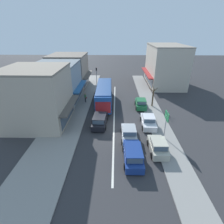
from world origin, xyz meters
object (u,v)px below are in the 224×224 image
(parked_hatchback_kerb_front, at_px, (158,146))
(street_tree_right, at_px, (153,97))
(traffic_light_downstreet, at_px, (96,74))
(pedestrian_with_handbag_near, at_px, (85,97))
(directional_road_sign, at_px, (167,119))
(sedan_behind_bus_near, at_px, (129,134))
(wagon_behind_bus_mid, at_px, (133,154))
(wagon_queue_gap_filler, at_px, (100,120))
(parked_sedan_kerb_second, at_px, (148,121))
(parked_hatchback_kerb_third, at_px, (141,104))
(city_bus, at_px, (104,93))

(parked_hatchback_kerb_front, height_order, street_tree_right, street_tree_right)
(traffic_light_downstreet, xyz_separation_m, pedestrian_with_handbag_near, (-0.96, -10.30, -1.79))
(parked_hatchback_kerb_front, height_order, traffic_light_downstreet, traffic_light_downstreet)
(directional_road_sign, bearing_deg, sedan_behind_bus_near, -178.59)
(wagon_behind_bus_mid, distance_m, wagon_queue_gap_filler, 8.08)
(traffic_light_downstreet, bearing_deg, parked_sedan_kerb_second, -63.88)
(parked_sedan_kerb_second, bearing_deg, wagon_behind_bus_mid, -110.78)
(parked_hatchback_kerb_third, bearing_deg, city_bus, 164.19)
(traffic_light_downstreet, relative_size, directional_road_sign, 1.17)
(traffic_light_downstreet, xyz_separation_m, directional_road_sign, (10.27, -21.15, -0.15))
(sedan_behind_bus_near, relative_size, wagon_queue_gap_filler, 0.92)
(street_tree_right, bearing_deg, city_bus, 171.00)
(parked_hatchback_kerb_front, bearing_deg, directional_road_sign, 63.01)
(traffic_light_downstreet, bearing_deg, parked_hatchback_kerb_third, -54.46)
(sedan_behind_bus_near, relative_size, pedestrian_with_handbag_near, 2.58)
(city_bus, distance_m, wagon_queue_gap_filler, 7.91)
(wagon_queue_gap_filler, bearing_deg, traffic_light_downstreet, 97.11)
(city_bus, relative_size, sedan_behind_bus_near, 2.60)
(parked_hatchback_kerb_front, distance_m, directional_road_sign, 3.53)
(traffic_light_downstreet, xyz_separation_m, street_tree_right, (10.59, -11.58, -1.15))
(parked_hatchback_kerb_third, xyz_separation_m, traffic_light_downstreet, (-8.60, 12.04, 2.15))
(street_tree_right, bearing_deg, parked_sedan_kerb_second, -104.90)
(wagon_behind_bus_mid, distance_m, parked_hatchback_kerb_third, 13.36)
(directional_road_sign, bearing_deg, parked_hatchback_kerb_front, -116.99)
(street_tree_right, bearing_deg, parked_hatchback_kerb_third, -166.83)
(wagon_behind_bus_mid, relative_size, traffic_light_downstreet, 1.08)
(parked_sedan_kerb_second, bearing_deg, street_tree_right, 75.10)
(wagon_behind_bus_mid, height_order, pedestrian_with_handbag_near, pedestrian_with_handbag_near)
(wagon_queue_gap_filler, bearing_deg, pedestrian_with_handbag_near, 112.43)
(traffic_light_downstreet, bearing_deg, sedan_behind_bus_near, -74.16)
(wagon_queue_gap_filler, xyz_separation_m, parked_hatchback_kerb_front, (6.69, -5.64, -0.04))
(traffic_light_downstreet, distance_m, street_tree_right, 15.73)
(city_bus, xyz_separation_m, sedan_behind_bus_near, (3.66, -10.98, -1.22))
(wagon_queue_gap_filler, xyz_separation_m, parked_sedan_kerb_second, (6.60, 0.03, -0.08))
(parked_sedan_kerb_second, relative_size, parked_hatchback_kerb_third, 1.13)
(sedan_behind_bus_near, xyz_separation_m, parked_hatchback_kerb_third, (2.57, 9.21, 0.05))
(directional_road_sign, relative_size, street_tree_right, 1.04)
(traffic_light_downstreet, height_order, street_tree_right, traffic_light_downstreet)
(wagon_behind_bus_mid, xyz_separation_m, traffic_light_downstreet, (-6.16, 25.18, 2.11))
(city_bus, relative_size, street_tree_right, 3.16)
(wagon_queue_gap_filler, height_order, directional_road_sign, directional_road_sign)
(sedan_behind_bus_near, relative_size, wagon_behind_bus_mid, 0.93)
(city_bus, relative_size, traffic_light_downstreet, 2.60)
(pedestrian_with_handbag_near, bearing_deg, directional_road_sign, -44.01)
(wagon_queue_gap_filler, bearing_deg, parked_sedan_kerb_second, 0.27)
(directional_road_sign, bearing_deg, wagon_behind_bus_mid, -135.51)
(street_tree_right, height_order, pedestrian_with_handbag_near, street_tree_right)
(wagon_behind_bus_mid, bearing_deg, wagon_queue_gap_filler, 118.91)
(parked_hatchback_kerb_front, height_order, directional_road_sign, directional_road_sign)
(city_bus, height_order, street_tree_right, street_tree_right)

